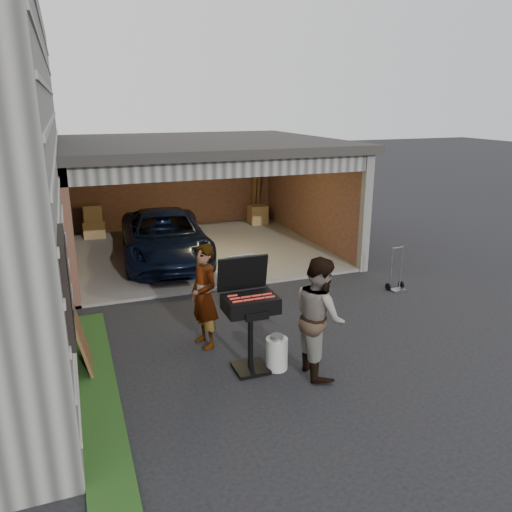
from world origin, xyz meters
The scene contains 10 objects.
ground centered at (0.00, 0.00, 0.00)m, with size 80.00×80.00×0.00m, color black.
groundcover_strip centered at (-2.25, -1.00, 0.03)m, with size 0.50×8.00×0.06m, color #193814.
garage centered at (0.76, 6.79, 1.87)m, with size 6.80×6.30×2.90m.
minivan centered at (-0.28, 5.83, 0.60)m, with size 1.98×4.29×1.19m, color black.
woman centered at (-0.52, 1.21, 0.85)m, with size 0.62×0.41×1.70m, color silver.
man centered at (0.80, -0.18, 0.88)m, with size 0.85×0.67×1.76m, color #4D371E.
bbq_grill centered at (-0.11, 0.24, 0.99)m, with size 0.75×0.66×1.67m.
propane_tank centered at (0.27, 0.11, 0.24)m, with size 0.32×0.32×0.49m, color silver.
plywood_panel centered at (-2.40, 1.12, 0.49)m, with size 0.04×0.89×0.99m, color brown.
hand_truck centered at (3.90, 2.22, 0.18)m, with size 0.39×0.30×0.94m.
Camera 1 is at (-2.34, -5.95, 3.79)m, focal length 35.00 mm.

